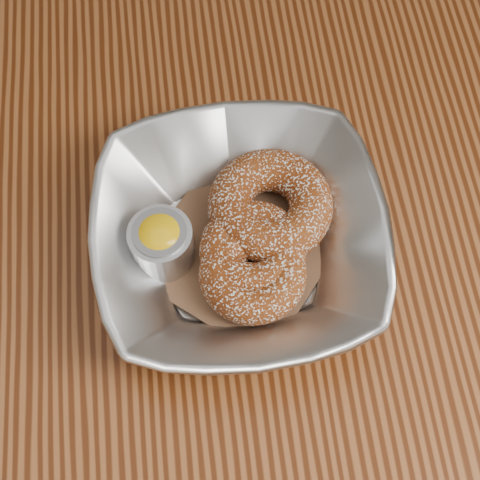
{
  "coord_description": "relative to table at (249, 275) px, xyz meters",
  "views": [
    {
      "loc": [
        -0.04,
        -0.29,
        1.34
      ],
      "look_at": [
        -0.01,
        -0.02,
        0.78
      ],
      "focal_mm": 55.0,
      "sensor_mm": 36.0,
      "label": 1
    }
  ],
  "objects": [
    {
      "name": "donut_extra",
      "position": [
        -0.0,
        -0.03,
        0.13
      ],
      "size": [
        0.12,
        0.12,
        0.03
      ],
      "primitive_type": "torus",
      "rotation": [
        0.0,
        0.0,
        0.35
      ],
      "color": "#6B2C0D",
      "rests_on": "parchment"
    },
    {
      "name": "ramekin",
      "position": [
        -0.08,
        -0.02,
        0.13
      ],
      "size": [
        0.05,
        0.05,
        0.05
      ],
      "color": "#B6B9BE",
      "rests_on": "table"
    },
    {
      "name": "ground_plane",
      "position": [
        0.0,
        0.0,
        -0.65
      ],
      "size": [
        4.0,
        4.0,
        0.0
      ],
      "primitive_type": "plane",
      "color": "#565659",
      "rests_on": "ground"
    },
    {
      "name": "donut_back",
      "position": [
        0.02,
        0.01,
        0.13
      ],
      "size": [
        0.14,
        0.14,
        0.04
      ],
      "primitive_type": "torus",
      "rotation": [
        0.0,
        0.0,
        0.27
      ],
      "color": "#6B2C0D",
      "rests_on": "parchment"
    },
    {
      "name": "donut_front",
      "position": [
        -0.0,
        -0.05,
        0.12
      ],
      "size": [
        0.12,
        0.12,
        0.03
      ],
      "primitive_type": "torus",
      "rotation": [
        0.0,
        0.0,
        0.38
      ],
      "color": "#6B2C0D",
      "rests_on": "parchment"
    },
    {
      "name": "parchment",
      "position": [
        -0.01,
        -0.02,
        0.11
      ],
      "size": [
        0.2,
        0.2,
        0.0
      ],
      "primitive_type": "cube",
      "rotation": [
        0.0,
        0.0,
        0.88
      ],
      "color": "brown",
      "rests_on": "table"
    },
    {
      "name": "table",
      "position": [
        0.0,
        0.0,
        0.0
      ],
      "size": [
        1.2,
        0.8,
        0.75
      ],
      "color": "brown",
      "rests_on": "ground_plane"
    },
    {
      "name": "serving_bowl",
      "position": [
        -0.01,
        -0.02,
        0.13
      ],
      "size": [
        0.25,
        0.25,
        0.06
      ],
      "primitive_type": "imported",
      "color": "#B6B9BE",
      "rests_on": "table"
    }
  ]
}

